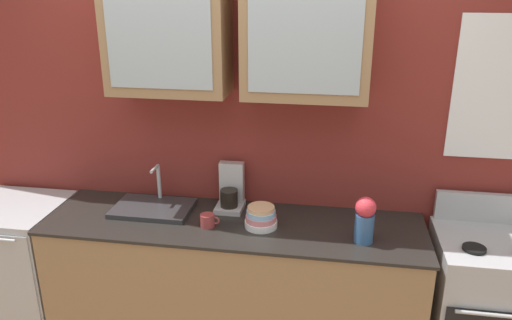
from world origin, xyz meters
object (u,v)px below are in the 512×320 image
cup_near_sink (208,220)px  vase (365,219)px  stove_range (483,309)px  bowl_stack (261,217)px  dishwasher (23,266)px  sink_faucet (153,207)px  coffee_maker (231,192)px

cup_near_sink → vase: bearing=-2.2°
stove_range → vase: (-0.73, -0.11, 0.58)m
bowl_stack → vase: size_ratio=0.72×
stove_range → dishwasher: (-2.94, -0.00, -0.01)m
sink_faucet → coffee_maker: bearing=14.6°
bowl_stack → coffee_maker: bearing=134.9°
sink_faucet → bowl_stack: size_ratio=2.53×
bowl_stack → vase: 0.60m
dishwasher → coffee_maker: bearing=8.6°
stove_range → coffee_maker: coffee_maker is taller
bowl_stack → sink_faucet: bearing=171.3°
bowl_stack → coffee_maker: 0.33m
cup_near_sink → bowl_stack: bearing=8.7°
dishwasher → sink_faucet: bearing=5.5°
dishwasher → stove_range: bearing=0.1°
cup_near_sink → coffee_maker: size_ratio=0.40×
dishwasher → coffee_maker: coffee_maker is taller
bowl_stack → dishwasher: bowl_stack is taller
dishwasher → coffee_maker: (1.40, 0.21, 0.56)m
sink_faucet → cup_near_sink: sink_faucet is taller
coffee_maker → stove_range: bearing=-7.6°
sink_faucet → dishwasher: (-0.92, -0.09, -0.47)m
sink_faucet → vase: (1.30, -0.19, 0.12)m
stove_range → bowl_stack: stove_range is taller
sink_faucet → bowl_stack: (0.71, -0.11, 0.04)m
sink_faucet → bowl_stack: bearing=-8.7°
bowl_stack → vase: vase is taller
sink_faucet → cup_near_sink: (0.40, -0.16, 0.02)m
cup_near_sink → dishwasher: 1.40m
dishwasher → coffee_maker: size_ratio=3.10×
stove_range → cup_near_sink: (-1.62, -0.07, 0.48)m
sink_faucet → cup_near_sink: bearing=-21.4°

